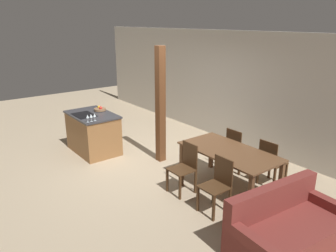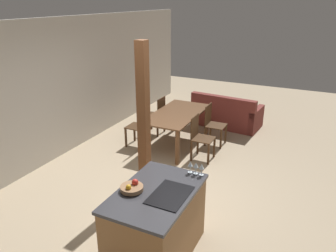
# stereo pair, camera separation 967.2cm
# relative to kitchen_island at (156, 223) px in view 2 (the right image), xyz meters

# --- Properties ---
(ground_plane) EXTENTS (16.00, 16.00, 0.00)m
(ground_plane) POSITION_rel_kitchen_island_xyz_m (1.26, 0.54, -0.46)
(ground_plane) COLOR tan
(wall_back) EXTENTS (11.20, 0.08, 2.70)m
(wall_back) POSITION_rel_kitchen_island_xyz_m (1.26, 3.10, 0.89)
(wall_back) COLOR beige
(wall_back) RESTS_ON ground_plane
(kitchen_island) EXTENTS (1.29, 0.85, 0.92)m
(kitchen_island) POSITION_rel_kitchen_island_xyz_m (0.00, 0.00, 0.00)
(kitchen_island) COLOR olive
(kitchen_island) RESTS_ON ground_plane
(fruit_bowl) EXTENTS (0.27, 0.27, 0.11)m
(fruit_bowl) POSITION_rel_kitchen_island_xyz_m (-0.11, 0.26, 0.50)
(fruit_bowl) COLOR #99704C
(fruit_bowl) RESTS_ON kitchen_island
(wine_glass_near) EXTENTS (0.06, 0.06, 0.16)m
(wine_glass_near) POSITION_rel_kitchen_island_xyz_m (0.57, -0.35, 0.58)
(wine_glass_near) COLOR silver
(wine_glass_near) RESTS_ON kitchen_island
(wine_glass_middle) EXTENTS (0.06, 0.06, 0.16)m
(wine_glass_middle) POSITION_rel_kitchen_island_xyz_m (0.57, -0.28, 0.58)
(wine_glass_middle) COLOR silver
(wine_glass_middle) RESTS_ON kitchen_island
(wine_glass_far) EXTENTS (0.06, 0.06, 0.16)m
(wine_glass_far) POSITION_rel_kitchen_island_xyz_m (0.57, -0.20, 0.58)
(wine_glass_far) COLOR silver
(wine_glass_far) RESTS_ON kitchen_island
(dining_table) EXTENTS (1.77, 0.92, 0.74)m
(dining_table) POSITION_rel_kitchen_island_xyz_m (3.11, 1.14, 0.19)
(dining_table) COLOR brown
(dining_table) RESTS_ON ground_plane
(dining_chair_near_left) EXTENTS (0.40, 0.40, 0.89)m
(dining_chair_near_left) POSITION_rel_kitchen_island_xyz_m (2.71, 0.45, 0.01)
(dining_chair_near_left) COLOR #472D19
(dining_chair_near_left) RESTS_ON ground_plane
(dining_chair_near_right) EXTENTS (0.40, 0.40, 0.89)m
(dining_chair_near_right) POSITION_rel_kitchen_island_xyz_m (3.51, 0.45, 0.01)
(dining_chair_near_right) COLOR #472D19
(dining_chair_near_right) RESTS_ON ground_plane
(dining_chair_far_left) EXTENTS (0.40, 0.40, 0.89)m
(dining_chair_far_left) POSITION_rel_kitchen_island_xyz_m (2.71, 1.83, 0.01)
(dining_chair_far_left) COLOR #472D19
(dining_chair_far_left) RESTS_ON ground_plane
(dining_chair_far_right) EXTENTS (0.40, 0.40, 0.89)m
(dining_chair_far_right) POSITION_rel_kitchen_island_xyz_m (3.51, 1.83, 0.01)
(dining_chair_far_right) COLOR #472D19
(dining_chair_far_right) RESTS_ON ground_plane
(couch) EXTENTS (0.97, 1.71, 0.83)m
(couch) POSITION_rel_kitchen_island_xyz_m (4.73, 0.51, -0.18)
(couch) COLOR maroon
(couch) RESTS_ON ground_plane
(timber_post) EXTENTS (0.16, 0.16, 2.45)m
(timber_post) POSITION_rel_kitchen_island_xyz_m (1.36, 0.93, 0.77)
(timber_post) COLOR brown
(timber_post) RESTS_ON ground_plane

